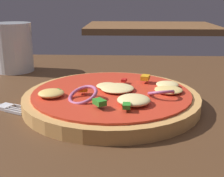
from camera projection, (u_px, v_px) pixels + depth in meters
dining_table at (96, 121)px, 0.43m from camera, size 1.48×0.84×0.03m
pizza at (112, 98)px, 0.44m from camera, size 0.26×0.26×0.04m
beer_glass at (14, 50)px, 0.64m from camera, size 0.08×0.08×0.10m
background_table at (151, 28)px, 1.75m from camera, size 0.75×0.51×0.03m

